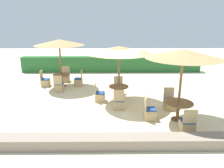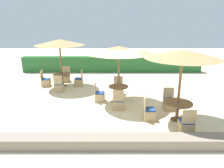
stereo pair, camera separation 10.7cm
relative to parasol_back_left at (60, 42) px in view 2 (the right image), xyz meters
The scene contains 19 objects.
ground_plane 5.00m from the parasol_back_left, 48.13° to the right, with size 40.00×40.00×0.00m, color beige.
hedge_row 5.02m from the parasol_back_left, 51.34° to the left, with size 13.00×0.70×1.13m, color #28602D.
stone_border 7.35m from the parasol_back_left, 65.53° to the right, with size 10.00×0.56×0.35m, color gray.
parasol_back_left is the anchor object (origin of this frame).
round_table_back_left 1.97m from the parasol_back_left, 153.43° to the left, with size 0.97×0.97×0.71m.
patio_chair_back_left_south 2.46m from the parasol_back_left, 87.03° to the right, with size 0.46×0.46×0.93m.
patio_chair_back_left_east 2.45m from the parasol_back_left, ahead, with size 0.46×0.46×0.93m.
patio_chair_back_left_west 2.45m from the parasol_back_left, behind, with size 0.46×0.46×0.93m.
patio_chair_back_left_north 2.43m from the parasol_back_left, 87.26° to the left, with size 0.46×0.46×0.93m.
parasol_front_right 7.02m from the parasol_back_left, 39.53° to the right, with size 2.73×2.73×2.73m.
round_table_front_right 7.28m from the parasol_back_left, 39.53° to the right, with size 1.10×1.10×0.72m.
patio_chair_front_right_north 6.75m from the parasol_back_left, 32.53° to the right, with size 0.46×0.46×0.93m.
patio_chair_front_right_south 8.04m from the parasol_back_left, 45.24° to the right, with size 0.46×0.46×0.93m.
patio_chair_front_right_west 6.59m from the parasol_back_left, 45.59° to the right, with size 0.46×0.46×0.93m.
parasol_center 4.03m from the parasol_back_left, 37.35° to the right, with size 2.89×2.89×2.61m.
round_table_center 4.48m from the parasol_back_left, 37.35° to the right, with size 0.93×0.93×0.74m.
patio_chair_center_west 4.06m from the parasol_back_left, 46.98° to the right, with size 0.46×0.46×0.93m.
patio_chair_center_south 5.19m from the parasol_back_left, 47.37° to the right, with size 0.46×0.46×0.93m.
patio_chair_center_north 4.20m from the parasol_back_left, 24.55° to the right, with size 0.46×0.46×0.93m.
Camera 2 is at (0.01, -8.97, 3.77)m, focal length 35.00 mm.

